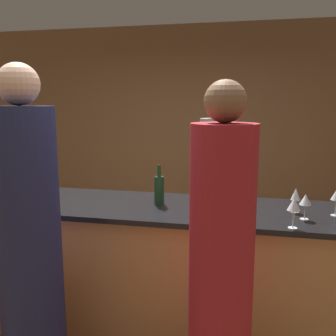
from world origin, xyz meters
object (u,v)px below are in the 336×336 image
(guest_1, at_px, (30,261))
(bartender, at_px, (216,206))
(wine_bottle_0, at_px, (159,189))
(guest_2, at_px, (220,293))

(guest_1, bearing_deg, bartender, 58.62)
(bartender, distance_m, wine_bottle_0, 0.87)
(guest_1, height_order, guest_2, guest_1)
(guest_1, distance_m, wine_bottle_0, 0.97)
(bartender, xyz_separation_m, guest_2, (0.15, -1.54, -0.00))
(guest_1, xyz_separation_m, guest_2, (1.06, -0.06, -0.04))
(bartender, relative_size, guest_2, 1.00)
(bartender, bearing_deg, guest_1, 58.62)
(guest_2, bearing_deg, wine_bottle_0, 121.69)
(guest_1, xyz_separation_m, wine_bottle_0, (0.56, 0.75, 0.26))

